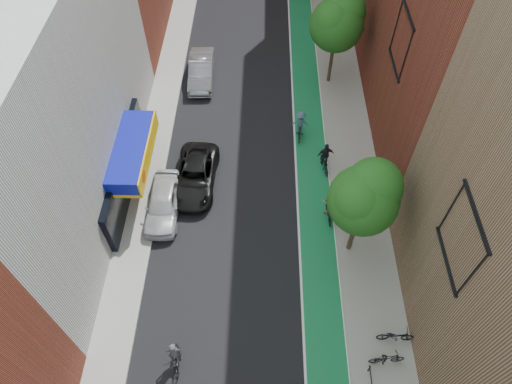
# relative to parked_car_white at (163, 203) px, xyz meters

# --- Properties ---
(bike_lane) EXTENTS (2.00, 68.00, 0.01)m
(bike_lane) POSITION_rel_parked_car_white_xyz_m (8.60, 13.66, -0.76)
(bike_lane) COLOR #147647
(bike_lane) RESTS_ON ground
(sidewalk_left) EXTENTS (2.00, 68.00, 0.15)m
(sidewalk_left) POSITION_rel_parked_car_white_xyz_m (-1.40, 13.66, -0.69)
(sidewalk_left) COLOR gray
(sidewalk_left) RESTS_ON ground
(sidewalk_right) EXTENTS (3.00, 68.00, 0.15)m
(sidewalk_right) POSITION_rel_parked_car_white_xyz_m (11.10, 13.66, -0.69)
(sidewalk_right) COLOR gray
(sidewalk_right) RESTS_ON ground
(building_left_white) EXTENTS (8.00, 20.00, 12.00)m
(building_left_white) POSITION_rel_parked_car_white_xyz_m (-6.40, 1.66, 5.24)
(building_left_white) COLOR silver
(building_left_white) RESTS_ON ground
(tree_near) EXTENTS (3.40, 3.36, 6.42)m
(tree_near) POSITION_rel_parked_car_white_xyz_m (10.25, -2.32, 3.89)
(tree_near) COLOR #332619
(tree_near) RESTS_ON ground
(tree_mid) EXTENTS (3.55, 3.53, 6.74)m
(tree_mid) POSITION_rel_parked_car_white_xyz_m (10.25, 11.68, 4.13)
(tree_mid) COLOR #332619
(tree_mid) RESTS_ON ground
(parked_car_white) EXTENTS (1.83, 4.48, 1.52)m
(parked_car_white) POSITION_rel_parked_car_white_xyz_m (0.00, 0.00, 0.00)
(parked_car_white) COLOR silver
(parked_car_white) RESTS_ON ground
(parked_car_black) EXTENTS (2.59, 5.19, 1.41)m
(parked_car_black) POSITION_rel_parked_car_white_xyz_m (1.60, 2.04, -0.06)
(parked_car_black) COLOR black
(parked_car_black) RESTS_ON ground
(parked_car_silver) EXTENTS (1.82, 4.83, 1.57)m
(parked_car_silver) POSITION_rel_parked_car_white_xyz_m (1.05, 11.79, 0.03)
(parked_car_silver) COLOR gray
(parked_car_silver) RESTS_ON ground
(cyclist_lead) EXTENTS (0.78, 1.66, 2.05)m
(cyclist_lead) POSITION_rel_parked_car_white_xyz_m (1.78, -8.48, -0.06)
(cyclist_lead) COLOR black
(cyclist_lead) RESTS_ON ground
(cyclist_lane_near) EXTENTS (0.97, 1.79, 2.24)m
(cyclist_lane_near) POSITION_rel_parked_car_white_xyz_m (9.27, -0.16, 0.21)
(cyclist_lane_near) COLOR black
(cyclist_lane_near) RESTS_ON ground
(cyclist_lane_mid) EXTENTS (1.03, 1.71, 2.01)m
(cyclist_lane_mid) POSITION_rel_parked_car_white_xyz_m (9.30, 3.40, 0.01)
(cyclist_lane_mid) COLOR black
(cyclist_lane_mid) RESTS_ON ground
(cyclist_lane_far) EXTENTS (1.10, 1.81, 1.99)m
(cyclist_lane_far) POSITION_rel_parked_car_white_xyz_m (7.91, 6.14, 0.11)
(cyclist_lane_far) COLOR black
(cyclist_lane_far) RESTS_ON ground
(parked_bike_mid) EXTENTS (1.68, 0.60, 0.99)m
(parked_bike_mid) POSITION_rel_parked_car_white_xyz_m (11.22, -8.34, -0.12)
(parked_bike_mid) COLOR black
(parked_bike_mid) RESTS_ON sidewalk_right
(parked_bike_far) EXTENTS (1.73, 0.60, 0.91)m
(parked_bike_far) POSITION_rel_parked_car_white_xyz_m (11.78, -7.27, -0.16)
(parked_bike_far) COLOR black
(parked_bike_far) RESTS_ON sidewalk_right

